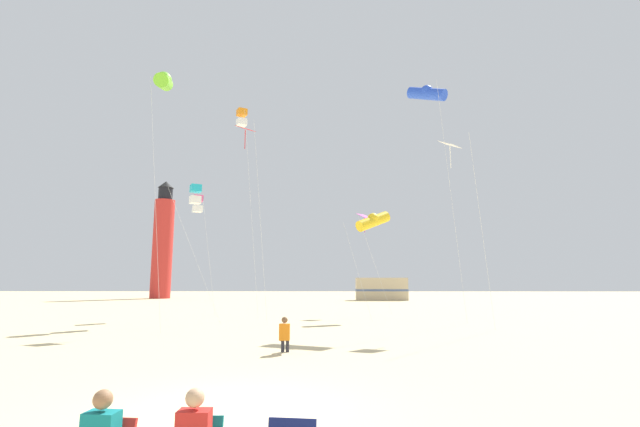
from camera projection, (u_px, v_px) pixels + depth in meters
name	position (u px, v px, depth m)	size (l,w,h in m)	color
ground	(231.00, 411.00, 7.77)	(200.00, 200.00, 0.00)	beige
kite_flyer_standing	(285.00, 334.00, 14.16)	(0.34, 0.51, 1.16)	orange
kite_box_cyan	(195.00, 194.00, 26.17)	(2.94, 2.41, 8.04)	silver
kite_diamond_white	(452.00, 152.00, 21.83)	(2.47, 2.47, 9.29)	silver
kite_diamond_magenta	(365.00, 220.00, 31.70)	(2.43, 2.36, 7.20)	silver
kite_box_rainbow	(198.00, 204.00, 29.76)	(1.69, 2.00, 8.11)	silver
kite_tube_lime	(164.00, 82.00, 21.94)	(1.35, 2.59, 12.92)	silver
kite_diamond_scarlet	(247.00, 137.00, 24.76)	(1.96, 2.07, 11.10)	silver
kite_box_orange	(242.00, 118.00, 29.43)	(1.74, 1.78, 13.79)	silver
kite_tube_blue	(427.00, 93.00, 26.38)	(2.96, 2.86, 14.23)	silver
kite_tube_gold	(373.00, 221.00, 27.73)	(3.12, 2.89, 6.81)	silver
lighthouse_distant	(163.00, 243.00, 62.43)	(2.80, 2.80, 16.80)	red
rv_van_tan	(381.00, 289.00, 55.18)	(6.47, 2.41, 2.80)	#C6B28C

